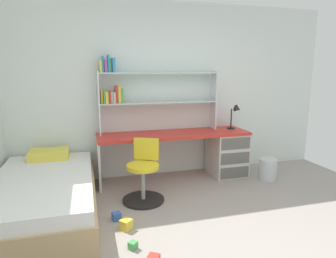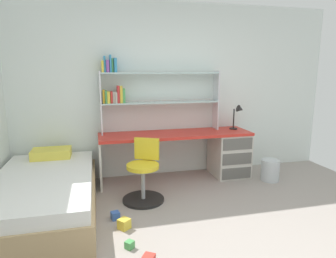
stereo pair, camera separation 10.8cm
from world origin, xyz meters
name	(u,v)px [view 1 (the left image)]	position (x,y,z in m)	size (l,w,h in m)	color
room_shell	(84,100)	(-1.14, 1.15, 1.30)	(5.41, 5.61, 2.59)	silver
desk	(212,150)	(0.71, 1.99, 0.41)	(2.22, 0.58, 0.71)	red
bookshelf_hutch	(142,89)	(-0.33, 2.16, 1.34)	(1.75, 0.22, 1.11)	silver
desk_lamp	(236,113)	(1.11, 2.03, 0.96)	(0.20, 0.16, 0.38)	black
swivel_chair	(144,177)	(-0.47, 1.38, 0.30)	(0.52, 0.52, 0.77)	black
bed_platform	(44,196)	(-1.63, 1.30, 0.22)	(1.12, 2.00, 0.57)	tan
waste_bin	(268,169)	(1.45, 1.60, 0.16)	(0.26, 0.26, 0.31)	silver
toy_block_yellow_0	(126,225)	(-0.78, 0.74, 0.05)	(0.11, 0.11, 0.11)	gold
toy_block_blue_1	(116,216)	(-0.86, 0.96, 0.04)	(0.09, 0.09, 0.09)	#3860B7
toy_block_green_4	(133,245)	(-0.77, 0.39, 0.04)	(0.07, 0.07, 0.07)	#479E51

